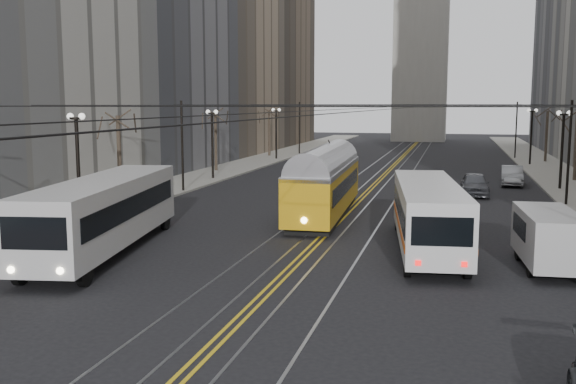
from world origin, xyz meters
The scene contains 14 objects.
sidewalk_left centered at (-15.00, 45.00, 0.07)m, with size 5.00×140.00×0.15m, color gray.
sidewalk_right centered at (15.00, 45.00, 0.07)m, with size 5.00×140.00×0.15m, color gray.
streetcar_rails centered at (0.00, 45.00, 0.00)m, with size 4.80×130.00×0.02m, color gray.
centre_lines centered at (0.00, 45.00, 0.01)m, with size 0.42×130.00×0.01m, color gold.
building_left_far centered at (-25.50, 86.00, 20.00)m, with size 16.00×20.00×40.00m, color brown.
lamp_posts centered at (0.00, 28.75, 2.80)m, with size 27.60×57.20×5.60m.
street_trees centered at (0.00, 35.25, 2.80)m, with size 31.68×53.28×5.60m.
trolley_wires centered at (0.00, 34.83, 3.77)m, with size 25.96×120.00×6.60m.
transit_bus centered at (-8.40, 11.61, 1.59)m, with size 2.65×12.73×3.18m, color silver.
streetcar centered at (-1.06, 23.07, 1.56)m, with size 2.46×13.25×3.12m, color gold.
rear_bus centered at (5.00, 15.41, 1.48)m, with size 2.46×11.33×2.96m, color white.
cargo_van centered at (9.65, 13.32, 1.13)m, with size 1.97×5.12×2.27m, color silver.
sedan_grey centered at (7.49, 33.66, 0.80)m, with size 1.88×4.67×1.59m, color #45474D.
sedan_silver centered at (10.50, 40.32, 0.76)m, with size 1.60×4.60×1.52m, color #93969A.
Camera 1 is at (6.00, -12.63, 6.36)m, focal length 40.00 mm.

